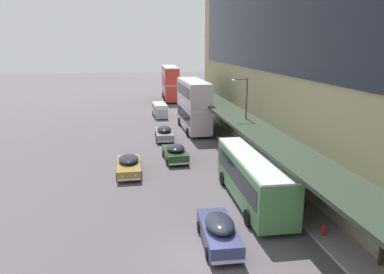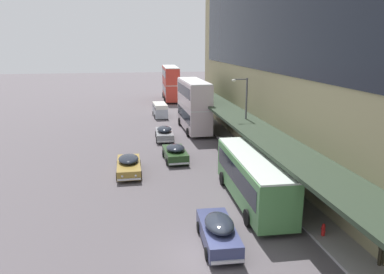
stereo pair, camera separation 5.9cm
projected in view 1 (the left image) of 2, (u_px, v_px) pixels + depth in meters
The scene contains 12 objects.
ground at pixel (209, 257), 18.66m from camera, with size 240.00×240.00×0.00m, color #595257.
transit_bus_kerbside_front at pixel (170, 82), 68.58m from camera, with size 2.95×10.63×6.17m.
transit_bus_kerbside_rear at pixel (194, 104), 44.65m from camera, with size 2.89×9.42×6.05m.
transit_bus_kerbside_far at pixel (253, 176), 24.55m from camera, with size 2.87×10.12×3.25m.
sedan_second_mid at pixel (175, 153), 33.69m from camera, with size 2.09×4.38×1.50m.
sedan_lead_near at pixel (164, 133), 41.02m from camera, with size 2.06×4.69×1.51m.
sedan_oncoming_rear at pixel (219, 231), 19.61m from camera, with size 1.95×4.74×1.65m.
sedan_lead_mid at pixel (129, 165), 30.46m from camera, with size 1.99×4.96×1.41m.
vw_van at pixel (160, 109), 53.53m from camera, with size 2.01×4.60×1.96m.
pedestrian_at_kerb at pixel (382, 245), 17.55m from camera, with size 0.41×0.54×1.86m.
street_lamp at pixel (244, 112), 33.50m from camera, with size 1.50×0.28×7.22m.
fire_hydrant at pixel (324, 229), 20.38m from camera, with size 0.20×0.40×0.70m.
Camera 1 is at (-3.64, -16.24, 10.39)m, focal length 35.00 mm.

